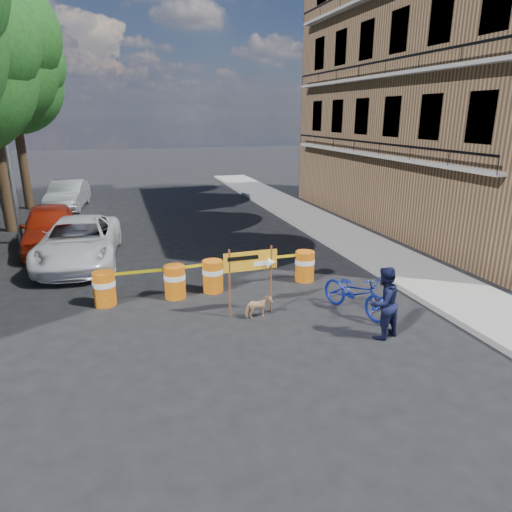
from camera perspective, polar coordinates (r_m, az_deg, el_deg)
ground at (r=10.52m, az=-2.15°, el=-9.52°), size 120.00×120.00×0.00m
sidewalk_east at (r=17.97m, az=12.12°, el=1.86°), size 2.40×40.00×0.15m
apartment_building at (r=22.36m, az=24.38°, el=19.09°), size 8.00×16.00×12.00m
tree_far at (r=26.48m, az=-28.14°, el=18.59°), size 5.04×4.80×8.84m
streetlamp at (r=18.92m, az=-28.88°, el=14.14°), size 1.25×0.18×8.00m
barrel_far_left at (r=12.38m, az=-18.43°, el=-3.81°), size 0.58×0.58×0.90m
barrel_mid_left at (r=12.41m, az=-10.11°, el=-3.10°), size 0.58×0.58×0.90m
barrel_mid_right at (r=12.69m, az=-5.42°, el=-2.44°), size 0.58×0.58×0.90m
barrel_far_right at (r=13.54m, az=6.11°, el=-1.19°), size 0.58×0.58×0.90m
detour_sign at (r=10.98m, az=0.13°, el=-1.21°), size 1.34×0.25×1.72m
pedestrian at (r=10.35m, az=15.65°, el=-5.66°), size 0.95×0.83×1.64m
bicycle at (r=11.37m, az=12.49°, el=-2.24°), size 1.04×1.25×2.03m
dog at (r=11.09m, az=0.32°, el=-6.43°), size 0.70×0.41×0.56m
suv_white at (r=16.14m, az=-21.26°, el=1.71°), size 2.79×5.39×1.45m
sedan_red at (r=18.28m, az=-24.31°, el=3.31°), size 2.28×4.85×1.60m
sedan_silver at (r=25.76m, az=-22.45°, el=7.06°), size 2.05×4.62×1.47m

